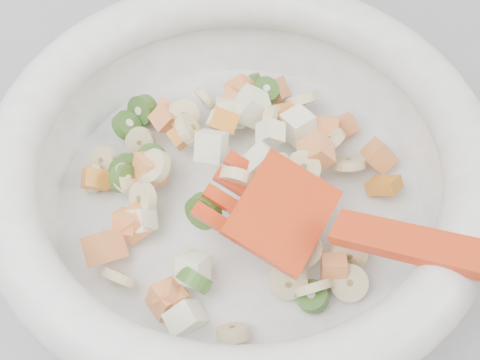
# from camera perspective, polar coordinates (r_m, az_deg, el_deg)

# --- Properties ---
(mixing_bowl) EXTENTS (0.48, 0.37, 0.15)m
(mixing_bowl) POSITION_cam_1_polar(r_m,az_deg,el_deg) (0.49, 0.05, 0.61)
(mixing_bowl) COLOR white
(mixing_bowl) RESTS_ON counter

